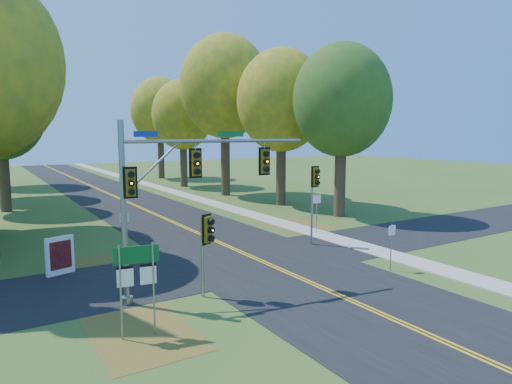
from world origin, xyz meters
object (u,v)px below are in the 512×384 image
info_kiosk (60,256)px  route_sign_cluster (137,272)px  traffic_mast (174,185)px  east_signal_pole (314,185)px

info_kiosk → route_sign_cluster: bearing=-99.8°
traffic_mast → info_kiosk: 7.14m
east_signal_pole → route_sign_cluster: east_signal_pole is taller
traffic_mast → route_sign_cluster: (-2.26, -2.57, -2.23)m
traffic_mast → east_signal_pole: (9.59, 3.58, -0.93)m
traffic_mast → route_sign_cluster: size_ratio=2.50×
east_signal_pole → route_sign_cluster: (-11.86, -6.15, -1.30)m
route_sign_cluster → info_kiosk: bearing=107.1°
route_sign_cluster → east_signal_pole: bearing=37.3°
east_signal_pole → info_kiosk: (-12.86, 1.75, -2.51)m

